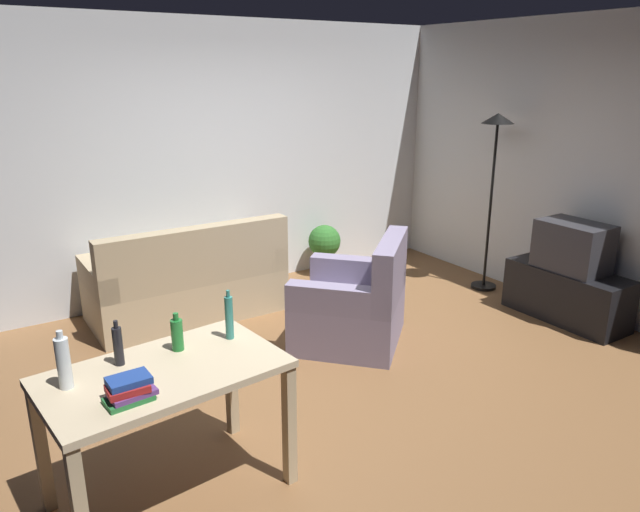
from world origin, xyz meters
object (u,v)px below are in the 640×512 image
book_stack (129,390)px  couch (188,285)px  bottle_dark (118,346)px  bottle_tall (229,317)px  desk (165,388)px  armchair (356,306)px  torchiere_lamp (495,154)px  bottle_clear (64,363)px  bottle_green (177,334)px  tv_stand (567,294)px  tv (573,246)px  potted_plant (324,246)px

book_stack → couch: bearing=64.3°
bottle_dark → bottle_tall: bottle_tall is taller
desk → armchair: 2.24m
torchiere_lamp → bottle_clear: size_ratio=6.09×
torchiere_lamp → bottle_dark: torchiere_lamp is taller
desk → book_stack: (-0.23, -0.21, 0.17)m
couch → book_stack: 2.83m
armchair → bottle_dark: bearing=-20.9°
bottle_green → book_stack: 0.53m
couch → tv_stand: couch is taller
tv_stand → book_stack: book_stack is taller
couch → torchiere_lamp: bearing=161.7°
bottle_green → book_stack: bearing=-133.9°
couch → desk: size_ratio=1.37×
tv → tv_stand: bearing=90.0°
bottle_clear → desk: bearing=-9.3°
tv_stand → tv: tv is taller
torchiere_lamp → bottle_clear: 4.54m
desk → couch: bearing=61.0°
couch → bottle_tall: size_ratio=5.95×
desk → tv: bearing=-0.7°
torchiere_lamp → tv: bearing=-89.8°
bottle_dark → book_stack: size_ratio=1.03×
couch → bottle_green: size_ratio=8.05×
couch → bottle_dark: bottle_dark is taller
potted_plant → armchair: 1.74m
torchiere_lamp → armchair: size_ratio=1.47×
potted_plant → bottle_green: size_ratio=2.65×
bottle_tall → book_stack: 0.76m
bottle_clear → book_stack: bearing=-52.0°
tv_stand → bottle_tall: size_ratio=3.78×
potted_plant → book_stack: 4.09m
couch → bottle_clear: bearing=57.3°
tv_stand → bottle_green: bearing=92.8°
tv_stand → tv: (0.00, 0.00, 0.46)m
bottle_clear → bottle_tall: bearing=5.1°
desk → bottle_dark: (-0.17, 0.17, 0.22)m
bottle_dark → bottle_green: 0.31m
couch → desk: (-0.98, -2.30, 0.34)m
bottle_clear → bottle_tall: bottle_clear is taller
bottle_green → bottle_tall: size_ratio=0.74×
bottle_dark → bottle_green: bottle_dark is taller
tv_stand → bottle_green: bottle_green is taller
couch → bottle_tall: bearing=75.9°
couch → torchiere_lamp: (2.90, -0.96, 1.11)m
tv → potted_plant: 2.58m
desk → tv_stand: bearing=-0.7°
potted_plant → bottle_green: 3.57m
armchair → book_stack: 2.57m
potted_plant → torchiere_lamp: bearing=-47.0°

